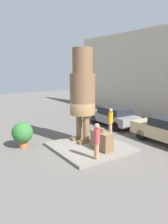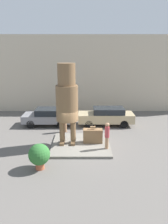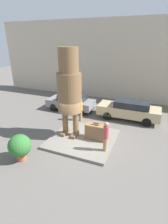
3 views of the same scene
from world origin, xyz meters
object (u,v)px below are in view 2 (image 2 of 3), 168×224
(statue_figure, at_px, (67,98))
(parked_car_grey, at_px, (48,116))
(tourist, at_px, (107,135))
(planter_pot, at_px, (39,155))
(giant_suitcase, at_px, (93,136))
(parked_car_tan, at_px, (106,116))
(worker_hivis, at_px, (65,120))

(statue_figure, relative_size, parked_car_grey, 1.30)
(tourist, distance_m, planter_pot, 4.56)
(giant_suitcase, xyz_separation_m, parked_car_grey, (-3.77, 4.15, 0.16))
(planter_pot, bearing_deg, statue_figure, 67.63)
(statue_figure, relative_size, parked_car_tan, 1.13)
(statue_figure, height_order, parked_car_tan, statue_figure)
(worker_hivis, bearing_deg, planter_pot, -99.34)
(tourist, height_order, parked_car_tan, tourist)
(tourist, height_order, planter_pot, tourist)
(worker_hivis, bearing_deg, parked_car_tan, 26.09)
(parked_car_grey, bearing_deg, parked_car_tan, 179.78)
(statue_figure, relative_size, giant_suitcase, 4.08)
(parked_car_tan, height_order, worker_hivis, worker_hivis)
(parked_car_tan, bearing_deg, planter_pot, 59.30)
(planter_pot, bearing_deg, parked_car_grey, 95.52)
(parked_car_grey, height_order, planter_pot, parked_car_grey)
(tourist, xyz_separation_m, worker_hivis, (-2.99, 3.43, -0.13))
(giant_suitcase, distance_m, parked_car_grey, 5.61)
(giant_suitcase, relative_size, parked_car_grey, 0.32)
(giant_suitcase, height_order, worker_hivis, worker_hivis)
(statue_figure, distance_m, giant_suitcase, 3.19)
(planter_pot, bearing_deg, tourist, 30.19)
(statue_figure, height_order, giant_suitcase, statue_figure)
(statue_figure, height_order, parked_car_grey, statue_figure)
(parked_car_tan, height_order, planter_pot, parked_car_tan)
(worker_hivis, bearing_deg, parked_car_grey, 134.06)
(parked_car_grey, bearing_deg, planter_pot, 95.52)
(parked_car_tan, bearing_deg, giant_suitcase, 71.90)
(tourist, relative_size, parked_car_tan, 0.37)
(statue_figure, bearing_deg, giant_suitcase, 2.41)
(giant_suitcase, xyz_separation_m, tourist, (0.88, -1.00, 0.48))
(giant_suitcase, bearing_deg, statue_figure, -177.59)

